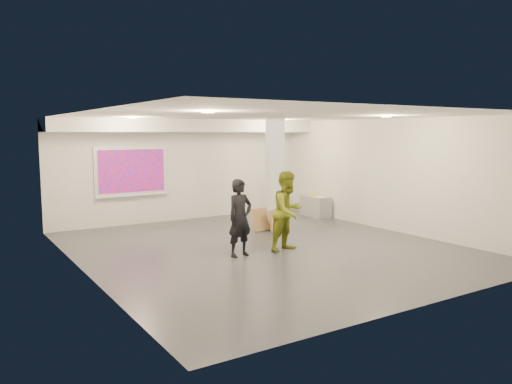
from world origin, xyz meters
TOP-DOWN VIEW (x-y plane):
  - floor at (0.00, 0.00)m, footprint 8.00×9.00m
  - ceiling at (0.00, 0.00)m, footprint 8.00×9.00m
  - wall_back at (0.00, 4.50)m, footprint 8.00×0.01m
  - wall_front at (0.00, -4.50)m, footprint 8.00×0.01m
  - wall_left at (-4.00, 0.00)m, footprint 0.01×9.00m
  - wall_right at (4.00, 0.00)m, footprint 0.01×9.00m
  - soffit_band at (0.00, 3.95)m, footprint 8.00×1.10m
  - downlight_nw at (-2.20, 2.50)m, footprint 0.22×0.22m
  - downlight_ne at (2.20, 2.50)m, footprint 0.22×0.22m
  - downlight_sw at (-2.20, -1.50)m, footprint 0.22×0.22m
  - downlight_se at (2.20, -1.50)m, footprint 0.22×0.22m
  - column at (1.50, 1.80)m, footprint 0.52×0.52m
  - projection_screen at (-1.60, 4.45)m, footprint 2.10×0.13m
  - credenza at (3.72, 2.77)m, footprint 0.54×1.13m
  - papers_stack at (3.72, 2.53)m, footprint 0.29×0.33m
  - postit_pad at (3.76, 2.92)m, footprint 0.26×0.34m
  - cardboard_back at (1.37, 1.52)m, footprint 0.55×0.27m
  - cardboard_front at (1.01, 1.74)m, footprint 0.58×0.30m
  - woman at (-0.88, -0.35)m, footprint 0.65×0.48m
  - man at (0.30, -0.46)m, footprint 1.00×0.86m

SIDE VIEW (x-z plane):
  - floor at x=0.00m, z-range -0.01..0.01m
  - cardboard_back at x=1.37m, z-range 0.00..0.57m
  - cardboard_front at x=1.01m, z-range 0.00..0.60m
  - credenza at x=3.72m, z-range 0.00..0.64m
  - papers_stack at x=3.72m, z-range 0.64..0.66m
  - postit_pad at x=3.76m, z-range 0.64..0.68m
  - woman at x=-0.88m, z-range 0.00..1.65m
  - man at x=0.30m, z-range 0.00..1.78m
  - wall_back at x=0.00m, z-range 0.00..3.00m
  - wall_front at x=0.00m, z-range 0.00..3.00m
  - wall_left at x=-4.00m, z-range 0.00..3.00m
  - wall_right at x=4.00m, z-range 0.00..3.00m
  - column at x=1.50m, z-range 0.00..3.00m
  - projection_screen at x=-1.60m, z-range 0.82..2.24m
  - soffit_band at x=0.00m, z-range 2.64..3.00m
  - downlight_nw at x=-2.20m, z-range 2.97..2.99m
  - downlight_ne at x=2.20m, z-range 2.97..2.99m
  - downlight_sw at x=-2.20m, z-range 2.97..2.99m
  - downlight_se at x=2.20m, z-range 2.97..2.99m
  - ceiling at x=0.00m, z-range 3.00..3.00m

